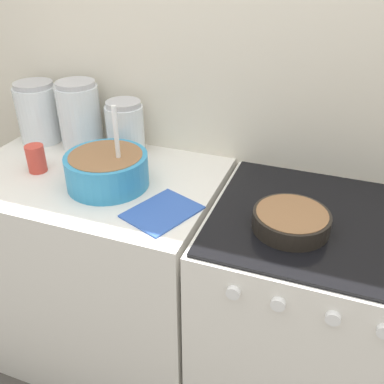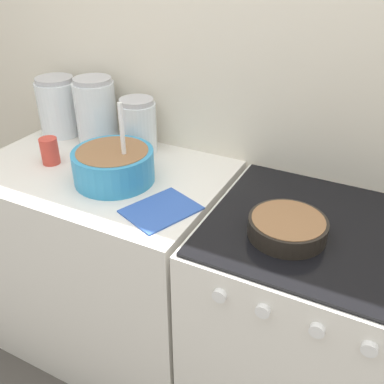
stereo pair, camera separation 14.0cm
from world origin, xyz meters
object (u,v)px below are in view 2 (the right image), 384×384
at_px(mixing_bowl, 114,164).
at_px(storage_jar_right, 138,129).
at_px(storage_jar_left, 59,110).
at_px(storage_jar_middle, 96,115).
at_px(stove, 302,333).
at_px(tin_can, 50,151).
at_px(baking_pan, 287,227).

relative_size(mixing_bowl, storage_jar_right, 1.36).
bearing_deg(storage_jar_right, storage_jar_left, 180.00).
bearing_deg(storage_jar_middle, stove, -11.93).
xyz_separation_m(stove, mixing_bowl, (-0.75, -0.04, 0.54)).
relative_size(mixing_bowl, storage_jar_left, 1.19).
height_order(storage_jar_left, storage_jar_right, storage_jar_left).
height_order(mixing_bowl, tin_can, mixing_bowl).
bearing_deg(tin_can, stove, 2.15).
xyz_separation_m(mixing_bowl, baking_pan, (0.66, -0.05, -0.04)).
relative_size(stove, tin_can, 8.95).
height_order(storage_jar_left, storage_jar_middle, storage_jar_middle).
relative_size(mixing_bowl, tin_can, 2.90).
bearing_deg(tin_can, mixing_bowl, -0.14).
height_order(stove, mixing_bowl, mixing_bowl).
bearing_deg(baking_pan, tin_can, 177.24).
xyz_separation_m(storage_jar_left, tin_can, (0.17, -0.25, -0.06)).
xyz_separation_m(stove, baking_pan, (-0.09, -0.09, 0.50)).
bearing_deg(storage_jar_middle, storage_jar_left, 180.00).
distance_m(mixing_bowl, storage_jar_middle, 0.37).
relative_size(stove, baking_pan, 4.00).
bearing_deg(tin_can, baking_pan, -2.76).
distance_m(stove, baking_pan, 0.51).
xyz_separation_m(stove, tin_can, (-1.05, -0.04, 0.52)).
height_order(stove, baking_pan, baking_pan).
bearing_deg(tin_can, storage_jar_middle, 80.99).
height_order(storage_jar_middle, storage_jar_right, storage_jar_middle).
bearing_deg(baking_pan, stove, 44.17).
relative_size(storage_jar_middle, tin_can, 2.67).
bearing_deg(stove, baking_pan, -135.83).
bearing_deg(mixing_bowl, storage_jar_middle, 136.32).
bearing_deg(storage_jar_right, mixing_bowl, -77.10).
height_order(mixing_bowl, baking_pan, mixing_bowl).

